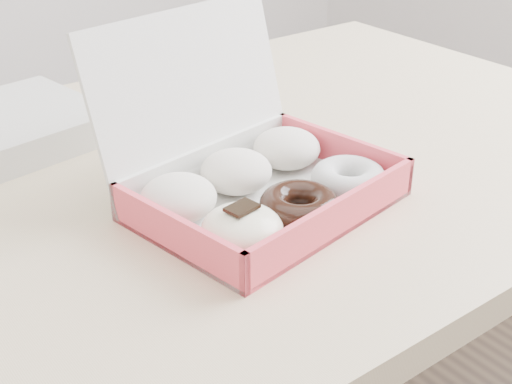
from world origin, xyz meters
TOP-DOWN VIEW (x-y plane):
  - table at (0.00, 0.00)m, footprint 1.20×0.80m
  - donut_box at (-0.06, -0.12)m, footprint 0.32×0.30m

SIDE VIEW (x-z plane):
  - table at x=0.00m, z-range 0.30..1.05m
  - donut_box at x=-0.06m, z-range 0.68..0.89m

